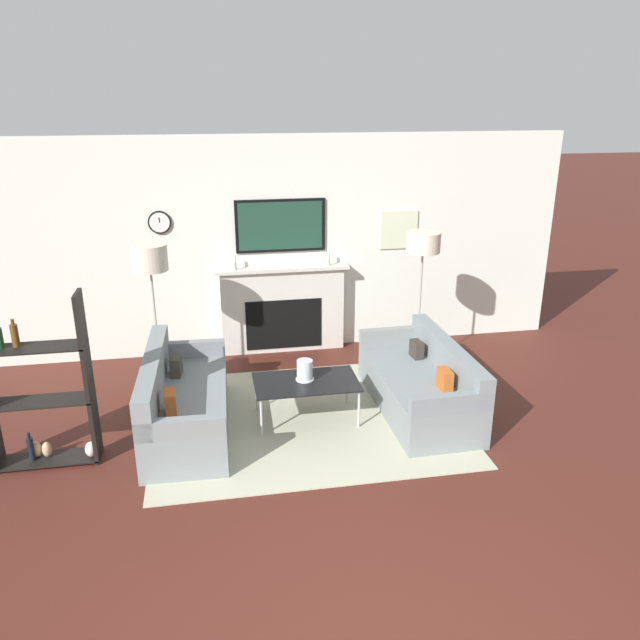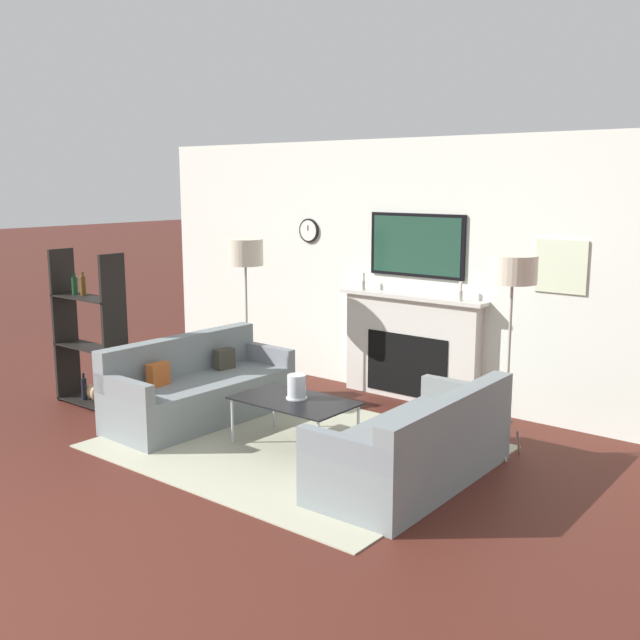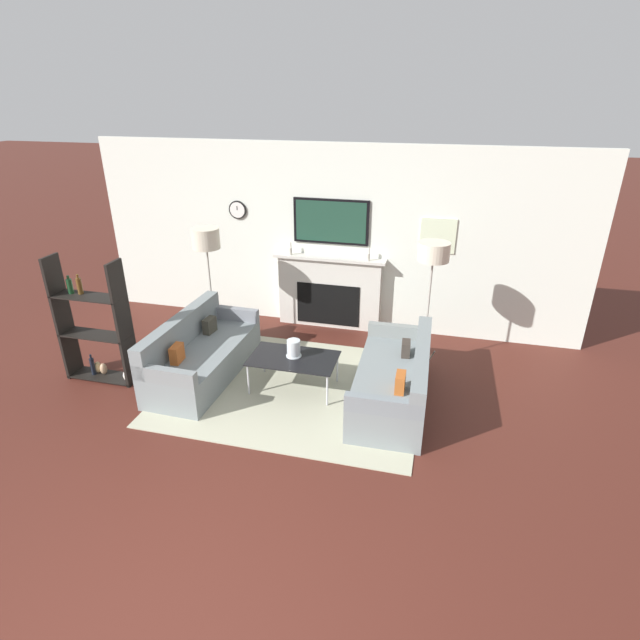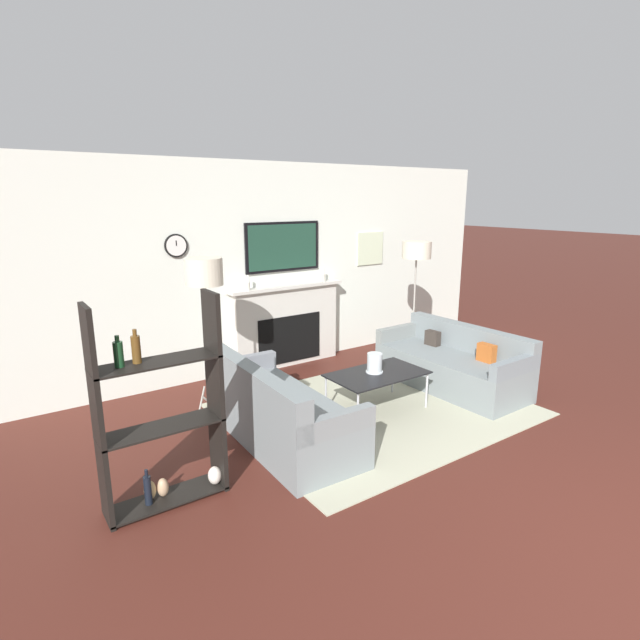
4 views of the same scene
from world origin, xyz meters
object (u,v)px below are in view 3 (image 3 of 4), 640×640
coffee_table (293,360)px  shelf_unit (95,329)px  couch_left (201,356)px  floor_lamp_right (433,254)px  hurricane_candle (294,349)px  floor_lamp_left (206,240)px  couch_right (395,382)px

coffee_table → shelf_unit: bearing=-171.5°
couch_left → floor_lamp_right: floor_lamp_right is taller
hurricane_candle → floor_lamp_left: size_ratio=0.13×
couch_right → floor_lamp_left: 3.14m
couch_right → floor_lamp_right: size_ratio=1.08×
couch_right → floor_lamp_right: 1.61m
coffee_table → floor_lamp_right: 2.11m
floor_lamp_right → shelf_unit: (-3.91, -1.32, -0.84)m
couch_right → shelf_unit: bearing=-174.2°
couch_left → hurricane_candle: 1.25m
couch_right → floor_lamp_left: floor_lamp_left is taller
shelf_unit → floor_lamp_left: bearing=55.4°
couch_left → shelf_unit: size_ratio=1.17×
floor_lamp_right → coffee_table: bearing=-147.2°
hurricane_candle → floor_lamp_left: floor_lamp_left is taller
couch_right → coffee_table: couch_right is taller
couch_right → hurricane_candle: couch_right is taller
floor_lamp_right → shelf_unit: 4.21m
couch_right → couch_left: bearing=180.0°
shelf_unit → floor_lamp_right: bearing=18.7°
couch_right → hurricane_candle: size_ratio=8.69×
couch_left → couch_right: 2.45m
couch_right → hurricane_candle: bearing=178.4°
coffee_table → hurricane_candle: size_ratio=4.96×
floor_lamp_left → couch_right: bearing=-19.4°
hurricane_candle → couch_left: bearing=-178.4°
couch_left → coffee_table: (1.23, -0.01, 0.12)m
hurricane_candle → floor_lamp_left: bearing=148.2°
floor_lamp_left → shelf_unit: 1.80m
couch_left → floor_lamp_right: (2.73, 0.96, 1.26)m
couch_left → hurricane_candle: (1.22, 0.03, 0.24)m
coffee_table → floor_lamp_left: (-1.50, 0.96, 1.10)m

